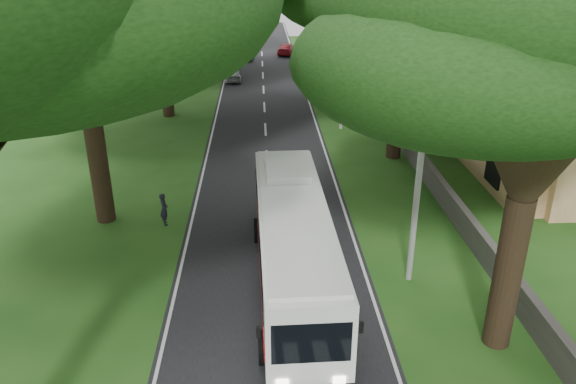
# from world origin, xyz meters

# --- Properties ---
(road) EXTENTS (8.00, 120.00, 0.04)m
(road) POSITION_xyz_m (0.00, 25.00, 0.01)
(road) COLOR black
(road) RESTS_ON ground
(property_wall) EXTENTS (0.35, 50.00, 1.20)m
(property_wall) POSITION_xyz_m (9.00, 24.00, 0.60)
(property_wall) COLOR #383533
(property_wall) RESTS_ON ground
(church) EXTENTS (14.00, 24.00, 11.60)m
(church) POSITION_xyz_m (17.86, 21.55, 4.91)
(church) COLOR tan
(church) RESTS_ON ground
(pole_near) EXTENTS (1.60, 0.24, 8.00)m
(pole_near) POSITION_xyz_m (5.50, 6.00, 4.18)
(pole_near) COLOR gray
(pole_near) RESTS_ON ground
(pole_mid) EXTENTS (1.60, 0.24, 8.00)m
(pole_mid) POSITION_xyz_m (5.50, 26.00, 4.18)
(pole_mid) COLOR gray
(pole_mid) RESTS_ON ground
(pole_far) EXTENTS (1.60, 0.24, 8.00)m
(pole_far) POSITION_xyz_m (5.50, 46.00, 4.18)
(pole_far) COLOR gray
(pole_far) RESTS_ON ground
(tree_r_near) EXTENTS (13.00, 13.00, 13.75)m
(tree_r_near) POSITION_xyz_m (7.50, 2.00, 10.83)
(tree_r_near) COLOR black
(tree_r_near) RESTS_ON ground
(coach_bus) EXTENTS (3.12, 12.41, 3.64)m
(coach_bus) POSITION_xyz_m (0.80, 5.60, 1.96)
(coach_bus) COLOR white
(coach_bus) RESTS_ON ground
(distant_car_a) EXTENTS (1.93, 4.00, 1.32)m
(distant_car_a) POSITION_xyz_m (-3.00, 41.70, 0.69)
(distant_car_a) COLOR #A2A1A6
(distant_car_a) RESTS_ON road
(distant_car_b) EXTENTS (2.34, 4.33, 1.35)m
(distant_car_b) POSITION_xyz_m (-2.10, 52.65, 0.71)
(distant_car_b) COLOR #21314D
(distant_car_b) RESTS_ON road
(distant_car_c) EXTENTS (2.72, 4.72, 1.29)m
(distant_car_c) POSITION_xyz_m (3.00, 55.56, 0.67)
(distant_car_c) COLOR maroon
(distant_car_c) RESTS_ON road
(pedestrian) EXTENTS (0.56, 0.68, 1.61)m
(pedestrian) POSITION_xyz_m (-5.04, 11.36, 0.81)
(pedestrian) COLOR black
(pedestrian) RESTS_ON ground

